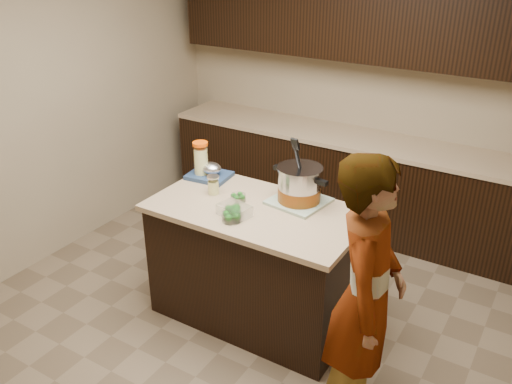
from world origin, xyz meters
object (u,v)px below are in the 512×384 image
(stock_pot, at_px, (299,186))
(lemonade_pitcher, at_px, (201,161))
(person, at_px, (366,298))
(island, at_px, (256,263))

(stock_pot, distance_m, lemonade_pitcher, 0.84)
(lemonade_pitcher, bearing_deg, person, -23.58)
(island, height_order, person, person)
(island, bearing_deg, person, -26.07)
(stock_pot, height_order, person, person)
(stock_pot, distance_m, person, 1.06)
(island, xyz_separation_m, lemonade_pitcher, (-0.62, 0.22, 0.58))
(lemonade_pitcher, bearing_deg, stock_pot, 0.28)
(lemonade_pitcher, height_order, person, person)
(stock_pot, height_order, lemonade_pitcher, stock_pot)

